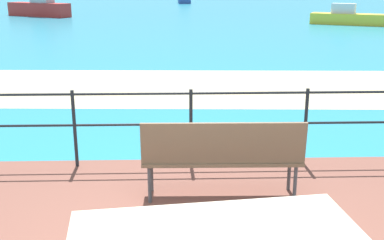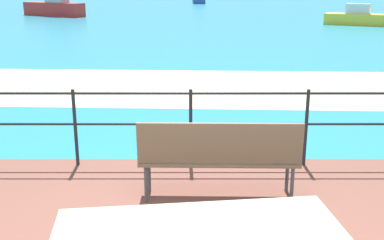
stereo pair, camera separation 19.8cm
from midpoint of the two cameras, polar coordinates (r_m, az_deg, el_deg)
The scene contains 6 objects.
sea_water at distance 43.45m, azimuth 0.11°, elevation 13.35°, with size 90.00×90.00×0.01m, color teal.
beach_strip at distance 11.00m, azimuth 0.43°, elevation 4.03°, with size 54.00×4.00×0.01m, color tan.
park_bench at distance 5.09m, azimuth 4.39°, elevation -4.00°, with size 1.73×0.44×0.91m.
railing_fence at distance 6.02m, azimuth 0.78°, elevation 0.31°, with size 5.94×0.04×1.01m.
boat_mid at distance 27.86m, azimuth 20.15°, elevation 11.39°, with size 4.37×2.75×1.13m.
boat_far at distance 34.35m, azimuth -16.20°, elevation 12.91°, with size 5.04×3.52×1.76m.
Camera 2 is at (0.02, -3.38, 2.38)m, focal length 44.45 mm.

